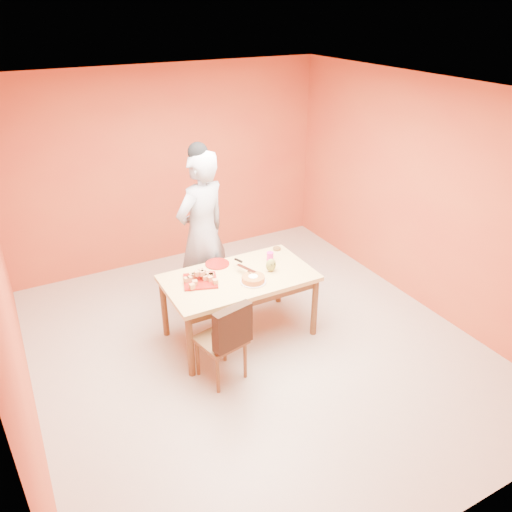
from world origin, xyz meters
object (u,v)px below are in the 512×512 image
egg_ornament (271,265)px  magenta_glass (270,257)px  dining_table (239,284)px  red_dinner_plate (217,264)px  person (202,233)px  dining_chair (221,339)px  checker_tin (277,249)px  pastry_platter (200,281)px  sponge_cake (253,279)px

egg_ornament → magenta_glass: (0.10, 0.20, -0.02)m
dining_table → red_dinner_plate: red_dinner_plate is taller
dining_table → person: person is taller
dining_table → dining_chair: bearing=-130.2°
checker_tin → red_dinner_plate: bearing=180.0°
pastry_platter → magenta_glass: (0.88, 0.05, 0.05)m
dining_table → checker_tin: 0.77m
pastry_platter → sponge_cake: 0.56m
dining_chair → red_dinner_plate: 1.04m
red_dinner_plate → egg_ornament: (0.46, -0.41, 0.07)m
pastry_platter → red_dinner_plate: 0.41m
dining_table → magenta_glass: size_ratio=14.40×
person → egg_ornament: (0.46, -0.81, -0.16)m
dining_table → person: size_ratio=0.81×
dining_chair → person: 1.46m
red_dinner_plate → checker_tin: size_ratio=2.96×
dining_table → magenta_glass: bearing=16.5°
dining_table → magenta_glass: magenta_glass is taller
dining_table → sponge_cake: size_ratio=6.56×
magenta_glass → pastry_platter: bearing=-176.5°
dining_chair → egg_ornament: (0.84, 0.51, 0.36)m
person → checker_tin: 0.90m
red_dinner_plate → sponge_cake: sponge_cake is taller
dining_chair → red_dinner_plate: size_ratio=3.39×
sponge_cake → magenta_glass: size_ratio=2.20×
person → sponge_cake: person is taller
dining_table → dining_chair: size_ratio=1.75×
pastry_platter → egg_ornament: bearing=-10.9°
dining_chair → egg_ornament: size_ratio=6.25×
sponge_cake → pastry_platter: bearing=151.1°
dining_table → egg_ornament: bearing=-10.0°
red_dinner_plate → egg_ornament: bearing=-42.3°
dining_chair → red_dinner_plate: bearing=55.2°
dining_table → checker_tin: bearing=27.2°
person → magenta_glass: size_ratio=17.79×
person → magenta_glass: person is taller
dining_table → pastry_platter: 0.43m
dining_table → pastry_platter: pastry_platter is taller
person → checker_tin: person is taller
egg_ornament → dining_table: bearing=-179.4°
dining_table → egg_ornament: egg_ornament is taller
sponge_cake → checker_tin: (0.60, 0.53, -0.03)m
person → red_dinner_plate: (0.01, -0.39, -0.22)m
pastry_platter → magenta_glass: 0.88m
pastry_platter → sponge_cake: sponge_cake is taller
dining_chair → sponge_cake: dining_chair is taller
magenta_glass → sponge_cake: bearing=-140.3°
person → pastry_platter: size_ratio=5.71×
person → sponge_cake: bearing=79.5°
dining_chair → sponge_cake: (0.56, 0.38, 0.32)m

